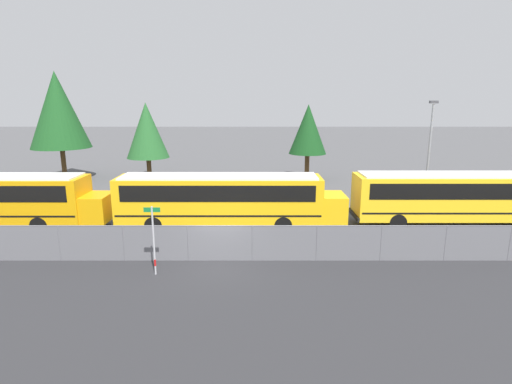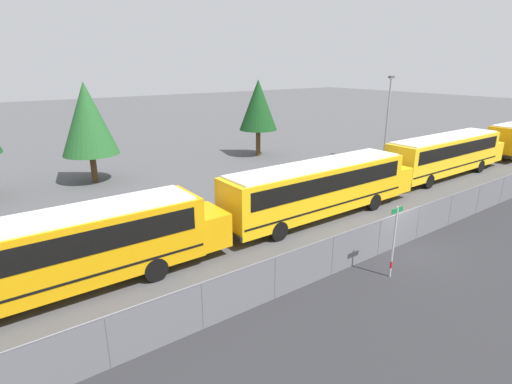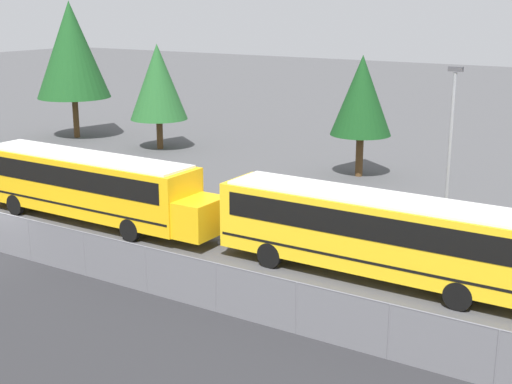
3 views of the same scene
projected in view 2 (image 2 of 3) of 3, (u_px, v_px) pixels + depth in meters
The scene contains 9 objects.
ground_plane at pixel (397, 247), 19.26m from camera, with size 200.00×200.00×0.00m, color #4C4C4F.
fence at pixel (399, 229), 18.99m from camera, with size 82.10×0.07×1.76m.
school_bus_1 at pixel (53, 250), 14.59m from camera, with size 13.47×2.46×3.19m.
school_bus_2 at pixel (322, 185), 22.46m from camera, with size 13.47×2.46×3.19m.
school_bus_3 at pixel (447, 152), 30.83m from camera, with size 13.47×2.46×3.19m.
street_sign at pixel (394, 241), 16.04m from camera, with size 0.70×0.09×3.09m.
light_pole at pixel (388, 115), 35.18m from camera, with size 0.60×0.24×7.44m.
tree_1 at pixel (258, 105), 37.03m from camera, with size 3.55×3.55×7.11m.
tree_3 at pixel (88, 119), 28.46m from camera, with size 3.98×3.98×7.28m.
Camera 2 is at (-15.87, -10.10, 8.40)m, focal length 28.00 mm.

